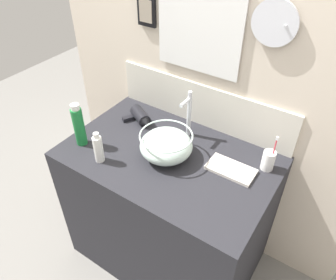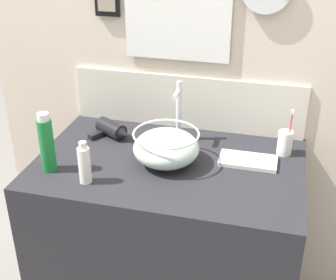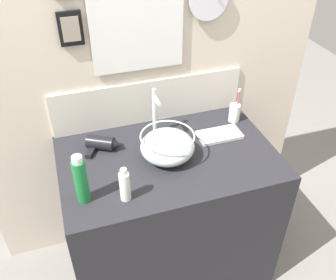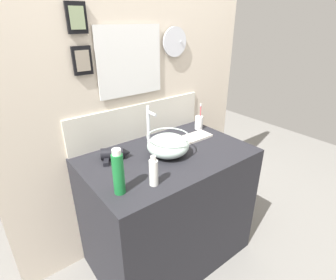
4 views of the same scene
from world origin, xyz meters
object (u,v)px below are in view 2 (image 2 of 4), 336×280
Objects in this scene: hair_drier at (113,130)px; soap_dispenser at (84,164)px; faucet at (178,108)px; toothbrush_cup at (285,142)px; spray_bottle at (47,144)px; glass_bowl_sink at (166,147)px; hand_towel at (248,161)px.

soap_dispenser is (0.03, -0.37, 0.04)m from hair_drier.
hair_drier is 1.19× the size of soap_dispenser.
faucet is 1.35× the size of toothbrush_cup.
toothbrush_cup is at bearing 22.05° from spray_bottle.
glass_bowl_sink is 0.33m from hair_drier.
toothbrush_cup is (0.45, -0.01, -0.10)m from faucet.
hand_towel is at bearing -7.40° from hair_drier.
glass_bowl_sink is 1.15× the size of hand_towel.
faucet is at bearing 40.72° from spray_bottle.
toothbrush_cup reaches higher than glass_bowl_sink.
toothbrush_cup is 0.95m from spray_bottle.
soap_dispenser is at bearing -15.35° from spray_bottle.
spray_bottle is (-0.17, 0.05, 0.04)m from soap_dispenser.
toothbrush_cup reaches higher than hair_drier.
toothbrush_cup is at bearing 38.80° from hand_towel.
glass_bowl_sink reaches higher than hair_drier.
toothbrush_cup is 0.83× the size of spray_bottle.
faucet is 0.46m from toothbrush_cup.
toothbrush_cup is 0.87× the size of hand_towel.
faucet is 0.37m from hand_towel.
glass_bowl_sink is 1.32× the size of toothbrush_cup.
faucet is 1.34× the size of hair_drier.
glass_bowl_sink is at bearing 20.71° from spray_bottle.
toothbrush_cup is at bearing 29.66° from soap_dispenser.
hand_towel is (0.60, -0.08, -0.03)m from hair_drier.
glass_bowl_sink is 1.09× the size of spray_bottle.
soap_dispenser reaches higher than hair_drier.
toothbrush_cup reaches higher than soap_dispenser.
soap_dispenser is at bearing -150.34° from toothbrush_cup.
spray_bottle reaches higher than hand_towel.
glass_bowl_sink reaches higher than hand_towel.
soap_dispenser is (-0.25, -0.21, 0.01)m from glass_bowl_sink.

